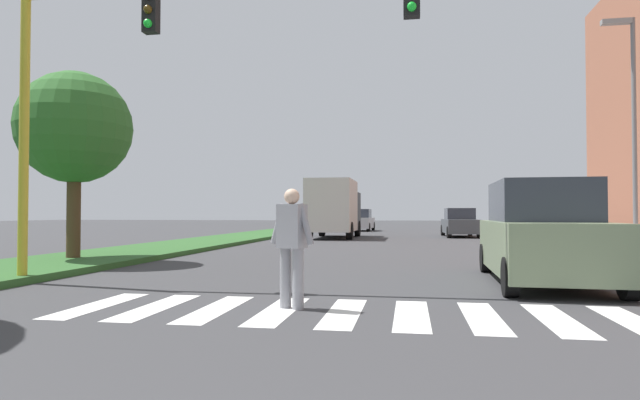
{
  "coord_description": "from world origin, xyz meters",
  "views": [
    {
      "loc": [
        0.87,
        -0.05,
        1.34
      ],
      "look_at": [
        -2.0,
        17.07,
        1.78
      ],
      "focal_mm": 29.89,
      "sensor_mm": 36.0,
      "label": 1
    }
  ],
  "objects_px": {
    "traffic_light_gantry": "(149,51)",
    "suv_crossing": "(542,235)",
    "street_lamp_right": "(631,112)",
    "sedan_midblock": "(460,223)",
    "sedan_distant": "(360,221)",
    "tree_mid": "(75,128)",
    "truck_box_delivery": "(334,208)",
    "pedestrian_performer": "(292,242)"
  },
  "relations": [
    {
      "from": "sedan_distant",
      "to": "pedestrian_performer",
      "type": "bearing_deg",
      "value": -86.42
    },
    {
      "from": "tree_mid",
      "to": "truck_box_delivery",
      "type": "height_order",
      "value": "tree_mid"
    },
    {
      "from": "sedan_midblock",
      "to": "sedan_distant",
      "type": "bearing_deg",
      "value": 125.56
    },
    {
      "from": "street_lamp_right",
      "to": "pedestrian_performer",
      "type": "bearing_deg",
      "value": -128.02
    },
    {
      "from": "tree_mid",
      "to": "sedan_midblock",
      "type": "xyz_separation_m",
      "value": [
        11.81,
        18.26,
        -2.88
      ]
    },
    {
      "from": "street_lamp_right",
      "to": "truck_box_delivery",
      "type": "xyz_separation_m",
      "value": [
        -11.07,
        10.32,
        -2.96
      ]
    },
    {
      "from": "tree_mid",
      "to": "sedan_midblock",
      "type": "relative_size",
      "value": 1.15
    },
    {
      "from": "street_lamp_right",
      "to": "sedan_distant",
      "type": "relative_size",
      "value": 1.74
    },
    {
      "from": "pedestrian_performer",
      "to": "sedan_midblock",
      "type": "bearing_deg",
      "value": 79.4
    },
    {
      "from": "traffic_light_gantry",
      "to": "sedan_distant",
      "type": "bearing_deg",
      "value": 88.07
    },
    {
      "from": "pedestrian_performer",
      "to": "sedan_midblock",
      "type": "distance_m",
      "value": 24.43
    },
    {
      "from": "traffic_light_gantry",
      "to": "suv_crossing",
      "type": "xyz_separation_m",
      "value": [
        7.3,
        1.66,
        -3.43
      ]
    },
    {
      "from": "street_lamp_right",
      "to": "sedan_midblock",
      "type": "bearing_deg",
      "value": 107.96
    },
    {
      "from": "traffic_light_gantry",
      "to": "street_lamp_right",
      "type": "relative_size",
      "value": 1.17
    },
    {
      "from": "tree_mid",
      "to": "suv_crossing",
      "type": "relative_size",
      "value": 1.08
    },
    {
      "from": "sedan_distant",
      "to": "truck_box_delivery",
      "type": "relative_size",
      "value": 0.69
    },
    {
      "from": "tree_mid",
      "to": "pedestrian_performer",
      "type": "height_order",
      "value": "tree_mid"
    },
    {
      "from": "traffic_light_gantry",
      "to": "pedestrian_performer",
      "type": "distance_m",
      "value": 4.99
    },
    {
      "from": "sedan_midblock",
      "to": "truck_box_delivery",
      "type": "bearing_deg",
      "value": -159.35
    },
    {
      "from": "traffic_light_gantry",
      "to": "street_lamp_right",
      "type": "bearing_deg",
      "value": 38.13
    },
    {
      "from": "traffic_light_gantry",
      "to": "street_lamp_right",
      "type": "height_order",
      "value": "street_lamp_right"
    },
    {
      "from": "traffic_light_gantry",
      "to": "suv_crossing",
      "type": "height_order",
      "value": "traffic_light_gantry"
    },
    {
      "from": "street_lamp_right",
      "to": "tree_mid",
      "type": "bearing_deg",
      "value": -161.5
    },
    {
      "from": "truck_box_delivery",
      "to": "suv_crossing",
      "type": "bearing_deg",
      "value": -69.91
    },
    {
      "from": "tree_mid",
      "to": "sedan_distant",
      "type": "distance_m",
      "value": 28.1
    },
    {
      "from": "tree_mid",
      "to": "sedan_distant",
      "type": "xyz_separation_m",
      "value": [
        5.24,
        27.46,
        -2.87
      ]
    },
    {
      "from": "traffic_light_gantry",
      "to": "sedan_midblock",
      "type": "height_order",
      "value": "traffic_light_gantry"
    },
    {
      "from": "traffic_light_gantry",
      "to": "truck_box_delivery",
      "type": "xyz_separation_m",
      "value": [
        0.74,
        19.59,
        -2.72
      ]
    },
    {
      "from": "tree_mid",
      "to": "traffic_light_gantry",
      "type": "xyz_separation_m",
      "value": [
        4.18,
        -3.92,
        0.71
      ]
    },
    {
      "from": "tree_mid",
      "to": "sedan_midblock",
      "type": "bearing_deg",
      "value": 57.1
    },
    {
      "from": "traffic_light_gantry",
      "to": "sedan_distant",
      "type": "distance_m",
      "value": 31.6
    },
    {
      "from": "suv_crossing",
      "to": "sedan_midblock",
      "type": "height_order",
      "value": "suv_crossing"
    },
    {
      "from": "pedestrian_performer",
      "to": "sedan_distant",
      "type": "distance_m",
      "value": 33.27
    },
    {
      "from": "sedan_midblock",
      "to": "truck_box_delivery",
      "type": "relative_size",
      "value": 0.71
    },
    {
      "from": "pedestrian_performer",
      "to": "suv_crossing",
      "type": "relative_size",
      "value": 0.36
    },
    {
      "from": "tree_mid",
      "to": "suv_crossing",
      "type": "height_order",
      "value": "tree_mid"
    },
    {
      "from": "street_lamp_right",
      "to": "sedan_midblock",
      "type": "distance_m",
      "value": 14.1
    },
    {
      "from": "sedan_distant",
      "to": "street_lamp_right",
      "type": "bearing_deg",
      "value": -64.05
    },
    {
      "from": "traffic_light_gantry",
      "to": "sedan_distant",
      "type": "height_order",
      "value": "traffic_light_gantry"
    },
    {
      "from": "pedestrian_performer",
      "to": "sedan_midblock",
      "type": "xyz_separation_m",
      "value": [
        4.49,
        24.01,
        -0.17
      ]
    },
    {
      "from": "tree_mid",
      "to": "pedestrian_performer",
      "type": "bearing_deg",
      "value": -38.13
    },
    {
      "from": "suv_crossing",
      "to": "truck_box_delivery",
      "type": "relative_size",
      "value": 0.75
    }
  ]
}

